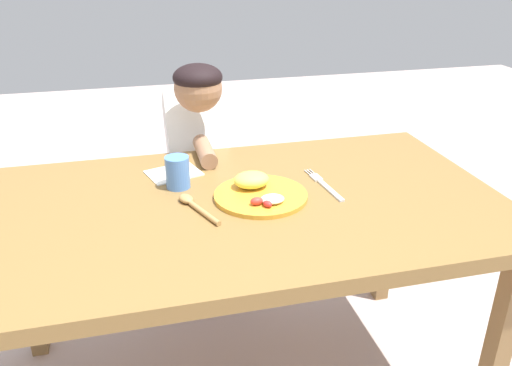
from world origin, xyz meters
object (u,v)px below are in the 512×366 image
object	(u,v)px
person	(198,180)
fork	(324,185)
plate	(259,191)
drinking_cup	(178,172)
spoon	(194,205)

from	to	relation	value
person	fork	bearing A→B (deg)	121.42
plate	drinking_cup	distance (m)	0.24
drinking_cup	person	world-z (taller)	person
fork	drinking_cup	distance (m)	0.42
drinking_cup	fork	bearing A→B (deg)	-12.58
fork	person	distance (m)	0.60
person	spoon	bearing A→B (deg)	81.47
drinking_cup	spoon	bearing A→B (deg)	-79.50
plate	spoon	bearing A→B (deg)	-172.33
fork	person	xyz separation A→B (m)	(-0.30, 0.49, -0.17)
fork	plate	bearing A→B (deg)	90.52
spoon	person	xyz separation A→B (m)	(0.08, 0.54, -0.18)
spoon	person	size ratio (longest dim) A/B	0.19
spoon	person	distance (m)	0.57
fork	drinking_cup	world-z (taller)	drinking_cup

